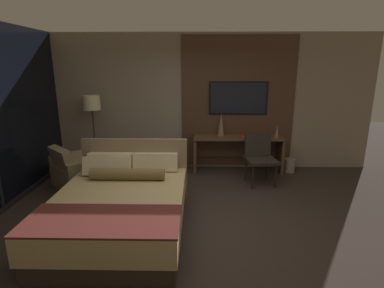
% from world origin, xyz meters
% --- Properties ---
extents(ground_plane, '(16.00, 16.00, 0.00)m').
position_xyz_m(ground_plane, '(0.00, 0.00, 0.00)').
color(ground_plane, '#332823').
extents(wall_back_tv_panel, '(7.20, 0.09, 2.80)m').
position_xyz_m(wall_back_tv_panel, '(0.11, 2.59, 1.40)').
color(wall_back_tv_panel, gray).
rests_on(wall_back_tv_panel, ground_plane).
extents(bed, '(1.69, 2.16, 1.02)m').
position_xyz_m(bed, '(-1.05, -0.04, 0.32)').
color(bed, '#33281E').
rests_on(bed, ground_plane).
extents(desk, '(1.83, 0.50, 0.74)m').
position_xyz_m(desk, '(0.80, 2.32, 0.51)').
color(desk, brown).
rests_on(desk, ground_plane).
extents(tv, '(1.20, 0.04, 0.68)m').
position_xyz_m(tv, '(0.80, 2.52, 1.51)').
color(tv, black).
extents(desk_chair, '(0.60, 0.60, 0.92)m').
position_xyz_m(desk_chair, '(1.13, 1.67, 0.55)').
color(desk_chair, '#28231E').
rests_on(desk_chair, ground_plane).
extents(armchair_by_window, '(1.14, 1.14, 0.78)m').
position_xyz_m(armchair_by_window, '(-2.21, 1.45, 0.26)').
color(armchair_by_window, '#998460').
rests_on(armchair_by_window, ground_plane).
extents(floor_lamp, '(0.34, 0.34, 1.59)m').
position_xyz_m(floor_lamp, '(-2.11, 2.15, 1.33)').
color(floor_lamp, '#282623').
rests_on(floor_lamp, ground_plane).
extents(vase_tall, '(0.14, 0.14, 0.47)m').
position_xyz_m(vase_tall, '(0.46, 2.38, 0.98)').
color(vase_tall, '#846647').
rests_on(vase_tall, desk).
extents(vase_short, '(0.09, 0.09, 0.26)m').
position_xyz_m(vase_short, '(1.57, 2.21, 0.88)').
color(vase_short, '#846647').
rests_on(vase_short, desk).
extents(book, '(0.23, 0.16, 0.03)m').
position_xyz_m(book, '(0.96, 2.25, 0.76)').
color(book, maroon).
rests_on(book, desk).
extents(waste_bin, '(0.22, 0.22, 0.28)m').
position_xyz_m(waste_bin, '(1.89, 2.26, 0.14)').
color(waste_bin, gray).
rests_on(waste_bin, ground_plane).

